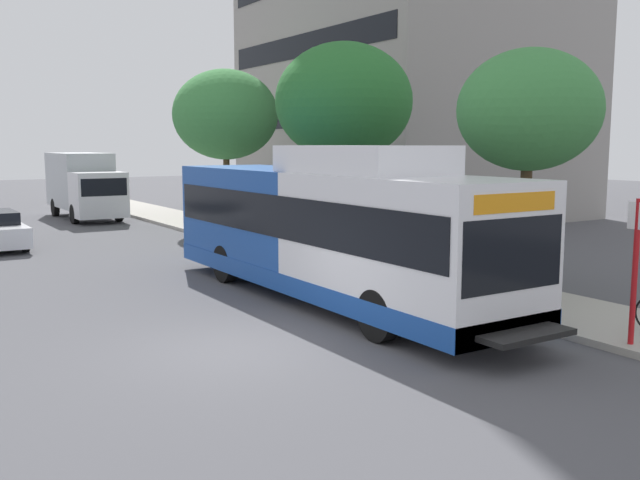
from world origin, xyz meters
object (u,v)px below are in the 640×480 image
box_truck_background (84,184)px  transit_bus (327,229)px  street_tree_mid_block (344,102)px  street_tree_near_stop (529,111)px  street_tree_far_block (226,115)px  bus_stop_sign_pole (635,260)px

box_truck_background → transit_bus: bearing=-89.6°
street_tree_mid_block → box_truck_background: size_ratio=0.98×
street_tree_near_stop → street_tree_far_block: 16.61m
bus_stop_sign_pole → street_tree_near_stop: size_ratio=0.45×
street_tree_near_stop → street_tree_mid_block: (-0.29, 7.52, 0.58)m
street_tree_near_stop → bus_stop_sign_pole: bearing=-116.8°
street_tree_near_stop → transit_bus: bearing=157.2°
bus_stop_sign_pole → box_truck_background: size_ratio=0.37×
transit_bus → box_truck_background: bearing=90.4°
street_tree_far_block → box_truck_background: (-4.38, 7.33, -3.22)m
street_tree_mid_block → transit_bus: bearing=-127.3°
box_truck_background → bus_stop_sign_pole: bearing=-85.1°
bus_stop_sign_pole → box_truck_background: 28.56m
street_tree_far_block → box_truck_background: size_ratio=0.97×
street_tree_near_stop → street_tree_far_block: street_tree_far_block is taller
street_tree_far_block → box_truck_background: street_tree_far_block is taller
bus_stop_sign_pole → street_tree_mid_block: 12.68m
bus_stop_sign_pole → box_truck_background: (-2.44, 28.46, 0.09)m
box_truck_background → street_tree_near_stop: bearing=-78.8°
street_tree_mid_block → bus_stop_sign_pole: bearing=-99.4°
bus_stop_sign_pole → street_tree_near_stop: street_tree_near_stop is taller
street_tree_near_stop → box_truck_background: 24.55m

